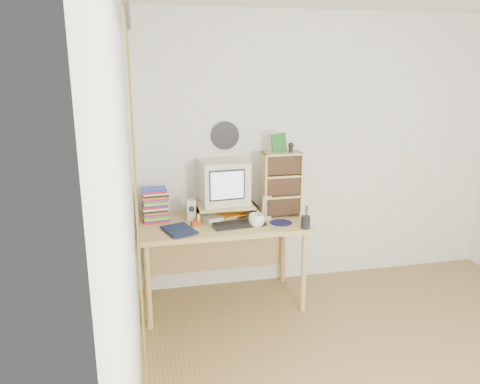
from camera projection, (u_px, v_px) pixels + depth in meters
name	position (u px, v px, depth m)	size (l,w,h in m)	color
back_wall	(322.00, 151.00, 4.38)	(3.50, 3.50, 0.00)	white
left_wall	(129.00, 224.00, 2.37)	(3.50, 3.50, 0.00)	white
curtain	(138.00, 214.00, 2.85)	(2.20, 2.20, 0.00)	#C35D1B
wall_disc	(225.00, 136.00, 4.12)	(0.25, 0.25, 0.02)	black
desk	(221.00, 234.00, 4.04)	(1.40, 0.70, 0.75)	tan
monitor_riser	(225.00, 207.00, 4.03)	(0.52, 0.30, 0.12)	#D2B96E
crt_monitor	(224.00, 182.00, 4.02)	(0.39, 0.39, 0.37)	beige
speaker_left	(191.00, 211.00, 3.91)	(0.07, 0.07, 0.20)	silver
speaker_right	(266.00, 206.00, 4.04)	(0.08, 0.08, 0.20)	silver
keyboard	(239.00, 224.00, 3.84)	(0.43, 0.14, 0.03)	black
dvd_stack	(155.00, 205.00, 3.92)	(0.20, 0.15, 0.29)	brown
cd_rack	(281.00, 184.00, 4.06)	(0.34, 0.18, 0.56)	#D2B96E
mug	(257.00, 220.00, 3.82)	(0.13, 0.13, 0.10)	white
diary	(166.00, 231.00, 3.65)	(0.26, 0.19, 0.05)	#10193C
mousepad	(281.00, 223.00, 3.92)	(0.19, 0.19, 0.00)	#101037
pen_cup	(306.00, 220.00, 3.77)	(0.07, 0.07, 0.15)	black
papers	(223.00, 215.00, 4.06)	(0.27, 0.20, 0.04)	white
red_box	(196.00, 224.00, 3.85)	(0.07, 0.05, 0.04)	#AF3E12
game_box	(279.00, 143.00, 3.96)	(0.13, 0.03, 0.16)	#19591C
webcam	(291.00, 147.00, 3.98)	(0.05, 0.05, 0.09)	black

